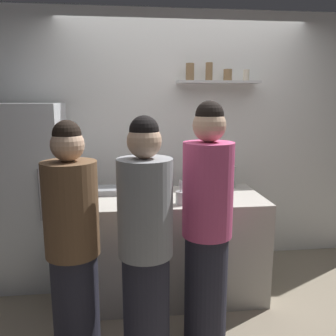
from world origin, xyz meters
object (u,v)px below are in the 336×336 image
wine_bottle_pale_glass (232,175)px  person_grey_hoodie (146,249)px  refrigerator (28,195)px  wine_bottle_amber_glass (88,188)px  baking_pan (100,191)px  utensil_holder (182,198)px  water_bottle_plastic (152,178)px  person_brown_jacket (73,249)px  person_pink_top (207,229)px

wine_bottle_pale_glass → person_grey_hoodie: (-0.88, -1.11, -0.21)m
refrigerator → wine_bottle_amber_glass: refrigerator is taller
wine_bottle_pale_glass → baking_pan: bearing=-176.0°
utensil_holder → wine_bottle_amber_glass: wine_bottle_amber_glass is taller
water_bottle_plastic → person_grey_hoodie: size_ratio=0.15×
utensil_holder → water_bottle_plastic: 0.54m
wine_bottle_amber_glass → baking_pan: bearing=76.4°
refrigerator → person_brown_jacket: refrigerator is taller
person_grey_hoodie → baking_pan: bearing=60.1°
refrigerator → person_brown_jacket: size_ratio=1.05×
person_pink_top → wine_bottle_pale_glass: bearing=84.4°
wine_bottle_pale_glass → person_grey_hoodie: person_grey_hoodie is taller
wine_bottle_amber_glass → person_brown_jacket: (-0.03, -0.63, -0.24)m
person_brown_jacket → wine_bottle_pale_glass: bearing=146.9°
wine_bottle_amber_glass → person_brown_jacket: size_ratio=0.21×
utensil_holder → person_grey_hoodie: size_ratio=0.13×
water_bottle_plastic → wine_bottle_amber_glass: bearing=-144.1°
baking_pan → person_pink_top: size_ratio=0.20×
utensil_holder → water_bottle_plastic: bearing=112.1°
wine_bottle_pale_glass → person_grey_hoodie: 1.43m
refrigerator → person_pink_top: bearing=-35.9°
water_bottle_plastic → person_grey_hoodie: (-0.12, -1.11, -0.20)m
water_bottle_plastic → person_pink_top: person_pink_top is taller
baking_pan → person_brown_jacket: person_brown_jacket is taller
baking_pan → person_pink_top: bearing=-47.7°
utensil_holder → person_brown_jacket: bearing=-145.8°
refrigerator → wine_bottle_pale_glass: 1.92m
wine_bottle_pale_glass → wine_bottle_amber_glass: bearing=-163.3°
refrigerator → water_bottle_plastic: size_ratio=6.96×
refrigerator → person_grey_hoodie: (1.03, -1.23, -0.04)m
wine_bottle_pale_glass → person_grey_hoodie: bearing=-128.3°
utensil_holder → person_brown_jacket: (-0.78, -0.53, -0.16)m
utensil_holder → wine_bottle_amber_glass: size_ratio=0.62×
refrigerator → wine_bottle_pale_glass: refrigerator is taller
refrigerator → baking_pan: refrigerator is taller
water_bottle_plastic → person_pink_top: (0.31, -0.94, -0.15)m
utensil_holder → person_brown_jacket: 0.95m
refrigerator → wine_bottle_pale_glass: size_ratio=5.18×
refrigerator → utensil_holder: refrigerator is taller
person_pink_top → person_grey_hoodie: bearing=-137.8°
utensil_holder → person_brown_jacket: size_ratio=0.13×
person_brown_jacket → baking_pan: bearing=-167.1°
utensil_holder → refrigerator: bearing=155.6°
refrigerator → utensil_holder: bearing=-24.4°
person_pink_top → refrigerator: bearing=164.1°
wine_bottle_amber_glass → person_brown_jacket: bearing=-93.0°
baking_pan → person_brown_jacket: (-0.11, -0.94, -0.13)m
refrigerator → baking_pan: (0.68, -0.20, 0.08)m
utensil_holder → wine_bottle_pale_glass: 0.75m
person_pink_top → person_brown_jacket: bearing=-154.4°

